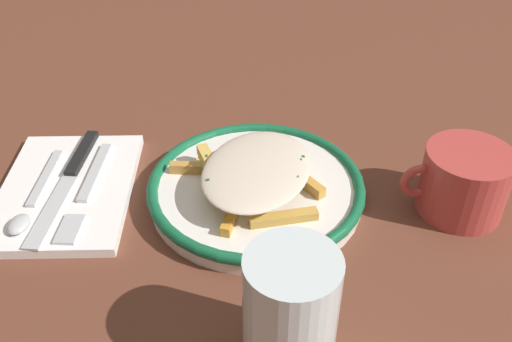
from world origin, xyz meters
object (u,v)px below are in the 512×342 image
Objects in this scene: fork at (87,190)px; coffee_mug at (463,182)px; water_glass at (290,313)px; knife at (71,174)px; spoon at (30,204)px; napkin at (67,190)px; fries_heap at (252,173)px; plate at (256,189)px.

coffee_mug is (-0.42, 0.05, 0.02)m from fork.
water_glass is at bearing 131.86° from fork.
fork is at bearing 127.25° from knife.
water_glass is 0.28m from coffee_mug.
spoon is 1.27× the size of coffee_mug.
napkin is 0.99× the size of knife.
napkin is 0.05m from spoon.
napkin is 0.34m from water_glass.
coffee_mug reaches higher than fork.
knife is 1.79× the size of water_glass.
knife is at bearing -48.66° from water_glass.
spoon is at bearing 47.41° from napkin.
fork is at bearing -158.84° from spoon.
fries_heap is at bearing 172.39° from napkin.
plate is at bearing 173.62° from napkin.
plate is 0.19m from fork.
fork is 0.31m from water_glass.
fries_heap is 1.06× the size of fork.
fries_heap is at bearing 167.38° from knife.
knife is at bearing -12.62° from fries_heap.
fork is (0.19, -0.02, -0.03)m from fries_heap.
fries_heap is 0.22m from napkin.
plate is 2.12× the size of water_glass.
spoon is (0.06, 0.02, 0.00)m from fork.
fries_heap is 0.89× the size of knife.
fries_heap is 0.23m from coffee_mug.
water_glass is at bearing 131.34° from knife.
knife is (0.02, -0.03, 0.00)m from fork.
water_glass reaches higher than fork.
fries_heap is 1.56× the size of coffee_mug.
plate is at bearing -177.69° from spoon.
fork is at bearing -6.71° from coffee_mug.
knife reaches higher than napkin.
fries_heap reaches higher than knife.
knife is (0.22, -0.04, 0.00)m from plate.
spoon is (0.03, 0.03, 0.01)m from napkin.
plate is 0.25m from spoon.
water_glass reaches higher than spoon.
coffee_mug is at bearing -140.45° from water_glass.
fries_heap reaches higher than plate.
napkin is at bearing -7.85° from coffee_mug.
coffee_mug is (-0.22, -0.18, -0.02)m from water_glass.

